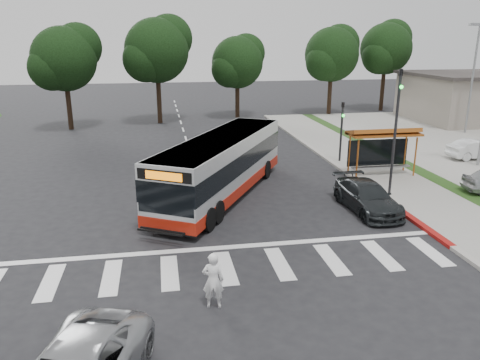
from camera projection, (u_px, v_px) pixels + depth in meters
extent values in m
plane|color=black|center=(210.00, 218.00, 21.52)|extent=(140.00, 140.00, 0.00)
cube|color=gray|center=(362.00, 162.00, 30.85)|extent=(4.00, 40.00, 0.12)
cube|color=#9E9991|center=(334.00, 164.00, 30.52)|extent=(0.30, 40.00, 0.15)
cube|color=maroon|center=(413.00, 220.00, 21.09)|extent=(0.32, 6.00, 0.15)
cube|color=silver|center=(226.00, 268.00, 16.81)|extent=(18.00, 2.60, 0.01)
cylinder|color=#A5541B|center=(357.00, 159.00, 26.78)|extent=(0.10, 0.10, 2.30)
cylinder|color=#A5541B|center=(415.00, 157.00, 27.37)|extent=(0.10, 0.10, 2.30)
cylinder|color=#A5541B|center=(349.00, 154.00, 27.91)|extent=(0.10, 0.10, 2.30)
cylinder|color=#A5541B|center=(405.00, 152.00, 28.50)|extent=(0.10, 0.10, 2.30)
cube|color=#A5541B|center=(384.00, 134.00, 27.26)|extent=(4.20, 1.60, 0.12)
cube|color=#A5541B|center=(384.00, 131.00, 27.27)|extent=(4.20, 1.32, 0.51)
cube|color=black|center=(377.00, 152.00, 28.19)|extent=(3.80, 0.06, 1.60)
cube|color=gray|center=(381.00, 167.00, 27.84)|extent=(3.60, 0.40, 0.08)
cylinder|color=black|center=(395.00, 135.00, 23.57)|extent=(0.14, 0.14, 6.50)
imported|color=black|center=(400.00, 79.00, 22.77)|extent=(0.16, 0.20, 1.00)
sphere|color=#19E533|center=(401.00, 87.00, 22.70)|extent=(0.18, 0.18, 0.18)
cylinder|color=black|center=(341.00, 133.00, 30.53)|extent=(0.14, 0.14, 4.00)
imported|color=black|center=(343.00, 110.00, 30.10)|extent=(0.16, 0.20, 1.00)
sphere|color=#19E533|center=(343.00, 116.00, 30.03)|extent=(0.18, 0.18, 0.18)
cylinder|color=gray|center=(472.00, 80.00, 39.21)|extent=(0.18, 0.18, 9.00)
cube|color=gray|center=(474.00, 24.00, 37.84)|extent=(0.80, 0.35, 0.22)
cylinder|color=black|center=(330.00, 93.00, 49.88)|extent=(0.44, 0.44, 4.40)
sphere|color=black|center=(332.00, 54.00, 48.72)|extent=(5.60, 5.60, 5.60)
sphere|color=black|center=(340.00, 44.00, 49.40)|extent=(4.20, 4.20, 4.20)
sphere|color=black|center=(325.00, 62.00, 48.10)|extent=(3.92, 3.92, 3.92)
cylinder|color=black|center=(382.00, 89.00, 52.88)|extent=(0.44, 0.44, 4.84)
sphere|color=black|center=(386.00, 49.00, 51.60)|extent=(5.60, 5.60, 5.60)
sphere|color=black|center=(393.00, 38.00, 52.26)|extent=(4.20, 4.20, 4.20)
sphere|color=black|center=(380.00, 56.00, 51.00)|extent=(3.92, 3.92, 3.92)
cylinder|color=black|center=(159.00, 98.00, 45.00)|extent=(0.44, 0.44, 4.84)
sphere|color=black|center=(157.00, 51.00, 43.72)|extent=(6.00, 6.00, 6.00)
sphere|color=black|center=(169.00, 38.00, 44.45)|extent=(4.50, 4.50, 4.50)
sphere|color=black|center=(146.00, 59.00, 43.07)|extent=(4.20, 4.20, 4.20)
cylinder|color=black|center=(237.00, 98.00, 48.33)|extent=(0.44, 0.44, 3.96)
sphere|color=black|center=(237.00, 62.00, 47.28)|extent=(5.20, 5.20, 5.20)
sphere|color=black|center=(246.00, 53.00, 47.93)|extent=(3.90, 3.90, 3.90)
sphere|color=black|center=(229.00, 69.00, 46.70)|extent=(3.64, 3.64, 3.64)
cylinder|color=black|center=(69.00, 105.00, 41.87)|extent=(0.44, 0.44, 4.40)
sphere|color=black|center=(64.00, 59.00, 40.70)|extent=(5.60, 5.60, 5.60)
sphere|color=black|center=(78.00, 47.00, 41.39)|extent=(4.20, 4.20, 4.20)
sphere|color=black|center=(51.00, 68.00, 40.09)|extent=(3.92, 3.92, 3.92)
imported|color=white|center=(213.00, 280.00, 14.14)|extent=(0.72, 0.53, 1.80)
imported|color=#212426|center=(367.00, 197.00, 22.25)|extent=(2.11, 4.79, 1.37)
imported|color=silver|center=(477.00, 149.00, 31.55)|extent=(3.97, 1.51, 1.29)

